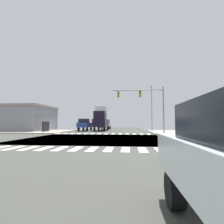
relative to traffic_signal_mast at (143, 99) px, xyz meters
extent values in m
cube|color=#41433C|center=(-5.60, -7.72, -5.04)|extent=(14.00, 90.00, 0.05)
cube|color=#41433C|center=(-5.60, -7.72, -5.04)|extent=(90.00, 12.00, 0.05)
cube|color=#A09B91|center=(7.40, 4.28, -4.94)|extent=(12.00, 12.00, 0.14)
cube|color=#A5978C|center=(-18.60, 4.28, -4.94)|extent=(12.00, 12.00, 0.14)
cube|color=white|center=(-9.35, -15.02, -5.01)|extent=(0.50, 2.00, 0.01)
cube|color=white|center=(-8.35, -15.02, -5.01)|extent=(0.50, 2.00, 0.01)
cube|color=white|center=(-7.35, -15.02, -5.01)|extent=(0.50, 2.00, 0.01)
cube|color=white|center=(-6.35, -15.02, -5.01)|extent=(0.50, 2.00, 0.01)
cube|color=white|center=(-5.35, -15.02, -5.01)|extent=(0.50, 2.00, 0.01)
cube|color=white|center=(-4.35, -15.02, -5.01)|extent=(0.50, 2.00, 0.01)
cube|color=white|center=(-3.35, -15.02, -5.01)|extent=(0.50, 2.00, 0.01)
cube|color=white|center=(-2.35, -15.02, -5.01)|extent=(0.50, 2.00, 0.01)
cube|color=white|center=(-1.35, -15.02, -5.01)|extent=(0.50, 2.00, 0.01)
cube|color=white|center=(-0.35, -15.02, -5.01)|extent=(0.50, 2.00, 0.01)
cube|color=white|center=(0.65, -15.02, -5.01)|extent=(0.50, 2.00, 0.01)
cube|color=white|center=(-12.35, -0.42, -5.01)|extent=(0.50, 2.00, 0.01)
cube|color=white|center=(-11.35, -0.42, -5.01)|extent=(0.50, 2.00, 0.01)
cube|color=white|center=(-10.35, -0.42, -5.01)|extent=(0.50, 2.00, 0.01)
cube|color=white|center=(-9.35, -0.42, -5.01)|extent=(0.50, 2.00, 0.01)
cube|color=white|center=(-8.35, -0.42, -5.01)|extent=(0.50, 2.00, 0.01)
cube|color=white|center=(-7.35, -0.42, -5.01)|extent=(0.50, 2.00, 0.01)
cube|color=white|center=(-6.35, -0.42, -5.01)|extent=(0.50, 2.00, 0.01)
cube|color=white|center=(-5.35, -0.42, -5.01)|extent=(0.50, 2.00, 0.01)
cube|color=white|center=(-4.35, -0.42, -5.01)|extent=(0.50, 2.00, 0.01)
cube|color=white|center=(-3.35, -0.42, -5.01)|extent=(0.50, 2.00, 0.01)
cube|color=white|center=(-2.35, -0.42, -5.01)|extent=(0.50, 2.00, 0.01)
cube|color=white|center=(-1.35, -0.42, -5.01)|extent=(0.50, 2.00, 0.01)
cube|color=white|center=(-0.35, -0.42, -5.01)|extent=(0.50, 2.00, 0.01)
cube|color=white|center=(0.65, -0.42, -5.01)|extent=(0.50, 2.00, 0.01)
cylinder|color=gray|center=(2.84, 0.02, -1.64)|extent=(0.20, 0.20, 6.75)
cylinder|color=gray|center=(-0.82, 0.02, 1.33)|extent=(7.32, 0.14, 0.14)
cube|color=yellow|center=(-0.45, 0.02, 0.78)|extent=(0.32, 0.40, 1.00)
sphere|color=black|center=(-0.45, -0.22, 1.09)|extent=(0.22, 0.22, 0.22)
sphere|color=black|center=(-0.45, -0.22, 0.78)|extent=(0.22, 0.22, 0.22)
sphere|color=green|center=(-0.45, -0.22, 0.47)|extent=(0.22, 0.22, 0.22)
cube|color=yellow|center=(-3.60, 0.02, 0.78)|extent=(0.32, 0.40, 1.00)
sphere|color=black|center=(-3.60, -0.22, 1.09)|extent=(0.22, 0.22, 0.22)
sphere|color=black|center=(-3.60, -0.22, 0.78)|extent=(0.22, 0.22, 0.22)
sphere|color=green|center=(-3.60, -0.22, 0.47)|extent=(0.22, 0.22, 0.22)
cylinder|color=gray|center=(2.47, 9.77, -0.50)|extent=(0.16, 0.16, 9.01)
cylinder|color=gray|center=(1.77, 9.77, 3.90)|extent=(1.40, 0.10, 0.10)
ellipsoid|color=silver|center=(1.07, 9.77, 3.85)|extent=(0.60, 0.32, 0.20)
cube|color=gray|center=(-23.63, 6.74, -2.80)|extent=(12.16, 9.57, 4.43)
cube|color=gray|center=(-23.63, 6.74, -0.38)|extent=(12.46, 9.87, 0.40)
cube|color=black|center=(-16.06, 2.95, -4.11)|extent=(0.24, 2.20, 1.80)
cylinder|color=black|center=(-6.80, 15.71, -4.64)|extent=(0.26, 0.74, 0.74)
cylinder|color=black|center=(-8.40, 15.71, -4.64)|extent=(0.26, 0.74, 0.74)
cylinder|color=black|center=(-6.80, 19.18, -4.64)|extent=(0.26, 0.74, 0.74)
cylinder|color=black|center=(-8.40, 19.18, -4.64)|extent=(0.26, 0.74, 0.74)
cube|color=silver|center=(-7.60, 17.45, -3.84)|extent=(2.00, 5.10, 0.86)
cube|color=black|center=(-7.60, 16.55, -3.04)|extent=(1.76, 1.78, 0.75)
cylinder|color=black|center=(-9.88, 31.15, -4.67)|extent=(0.26, 0.68, 0.68)
cylinder|color=black|center=(-11.32, 31.15, -4.67)|extent=(0.26, 0.68, 0.68)
cylinder|color=black|center=(-9.88, 34.07, -4.67)|extent=(0.26, 0.68, 0.68)
cylinder|color=black|center=(-11.32, 34.07, -4.67)|extent=(0.26, 0.68, 0.68)
cube|color=gold|center=(-10.60, 32.61, -4.00)|extent=(1.80, 4.30, 0.66)
cube|color=black|center=(-10.60, 32.61, -3.40)|extent=(1.55, 2.24, 0.54)
cylinder|color=black|center=(-9.80, 6.48, -4.64)|extent=(0.26, 0.74, 0.74)
cylinder|color=black|center=(-11.40, 6.48, -4.64)|extent=(0.26, 0.74, 0.74)
cylinder|color=black|center=(-9.80, 9.94, -4.64)|extent=(0.26, 0.74, 0.74)
cylinder|color=black|center=(-11.40, 9.94, -4.64)|extent=(0.26, 0.74, 0.74)
cube|color=navy|center=(-10.60, 8.21, -3.84)|extent=(2.00, 5.10, 0.86)
cube|color=black|center=(-10.60, 7.32, -3.04)|extent=(1.76, 1.79, 0.75)
cylinder|color=black|center=(-6.64, 7.15, -4.61)|extent=(0.26, 0.80, 0.80)
cylinder|color=black|center=(-8.56, 7.15, -4.61)|extent=(0.26, 0.80, 0.80)
cylinder|color=black|center=(-6.64, 12.05, -4.61)|extent=(0.26, 0.80, 0.80)
cylinder|color=black|center=(-8.56, 12.05, -4.61)|extent=(0.26, 0.80, 0.80)
cube|color=black|center=(-7.60, 9.60, -3.47)|extent=(2.40, 7.20, 1.49)
cube|color=white|center=(-7.60, 10.68, -1.44)|extent=(2.30, 4.18, 2.56)
cube|color=black|center=(-7.60, 7.44, -1.98)|extent=(2.11, 2.02, 1.49)
cylinder|color=black|center=(-1.32, -22.13, -4.67)|extent=(0.26, 0.68, 0.68)
camera|label=1|loc=(-2.16, -25.57, -3.43)|focal=28.21mm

